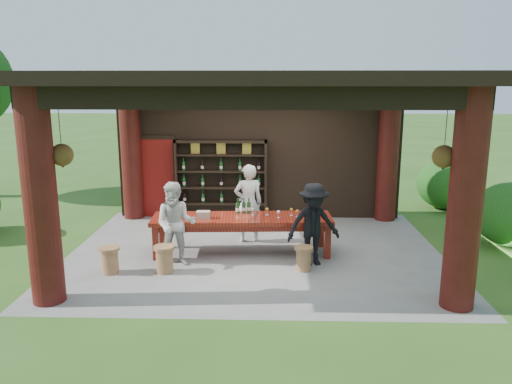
{
  "coord_description": "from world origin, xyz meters",
  "views": [
    {
      "loc": [
        0.3,
        -9.56,
        3.36
      ],
      "look_at": [
        0.0,
        0.4,
        1.15
      ],
      "focal_mm": 35.0,
      "sensor_mm": 36.0,
      "label": 1
    }
  ],
  "objects_px": {
    "wine_shelf": "(221,180)",
    "napkin_basket": "(203,215)",
    "guest_woman": "(176,224)",
    "tasting_table": "(242,222)",
    "host": "(248,203)",
    "stool_near_left": "(164,258)",
    "stool_near_right": "(304,258)",
    "stool_far_left": "(110,259)",
    "guest_man": "(313,225)"
  },
  "relations": [
    {
      "from": "tasting_table",
      "to": "guest_woman",
      "type": "distance_m",
      "value": 1.38
    },
    {
      "from": "tasting_table",
      "to": "host",
      "type": "distance_m",
      "value": 0.8
    },
    {
      "from": "stool_near_left",
      "to": "stool_near_right",
      "type": "relative_size",
      "value": 1.11
    },
    {
      "from": "guest_woman",
      "to": "guest_man",
      "type": "distance_m",
      "value": 2.54
    },
    {
      "from": "guest_man",
      "to": "tasting_table",
      "type": "bearing_deg",
      "value": 140.46
    },
    {
      "from": "host",
      "to": "napkin_basket",
      "type": "relative_size",
      "value": 6.44
    },
    {
      "from": "host",
      "to": "stool_near_right",
      "type": "bearing_deg",
      "value": 109.21
    },
    {
      "from": "wine_shelf",
      "to": "guest_woman",
      "type": "bearing_deg",
      "value": -99.31
    },
    {
      "from": "wine_shelf",
      "to": "guest_man",
      "type": "height_order",
      "value": "wine_shelf"
    },
    {
      "from": "wine_shelf",
      "to": "stool_near_right",
      "type": "distance_m",
      "value": 3.95
    },
    {
      "from": "guest_man",
      "to": "napkin_basket",
      "type": "bearing_deg",
      "value": 151.94
    },
    {
      "from": "napkin_basket",
      "to": "guest_woman",
      "type": "bearing_deg",
      "value": -127.44
    },
    {
      "from": "tasting_table",
      "to": "stool_far_left",
      "type": "relative_size",
      "value": 7.39
    },
    {
      "from": "tasting_table",
      "to": "stool_far_left",
      "type": "distance_m",
      "value": 2.6
    },
    {
      "from": "stool_far_left",
      "to": "host",
      "type": "distance_m",
      "value": 3.12
    },
    {
      "from": "stool_far_left",
      "to": "host",
      "type": "height_order",
      "value": "host"
    },
    {
      "from": "stool_near_left",
      "to": "guest_woman",
      "type": "relative_size",
      "value": 0.31
    },
    {
      "from": "guest_man",
      "to": "host",
      "type": "bearing_deg",
      "value": 117.22
    },
    {
      "from": "host",
      "to": "napkin_basket",
      "type": "distance_m",
      "value": 1.23
    },
    {
      "from": "wine_shelf",
      "to": "stool_far_left",
      "type": "relative_size",
      "value": 4.64
    },
    {
      "from": "host",
      "to": "napkin_basket",
      "type": "xyz_separation_m",
      "value": [
        -0.84,
        -0.9,
        -0.02
      ]
    },
    {
      "from": "wine_shelf",
      "to": "tasting_table",
      "type": "distance_m",
      "value": 2.62
    },
    {
      "from": "wine_shelf",
      "to": "host",
      "type": "bearing_deg",
      "value": -66.86
    },
    {
      "from": "stool_far_left",
      "to": "guest_man",
      "type": "distance_m",
      "value": 3.73
    },
    {
      "from": "guest_man",
      "to": "guest_woman",
      "type": "bearing_deg",
      "value": 166.78
    },
    {
      "from": "stool_near_left",
      "to": "stool_far_left",
      "type": "height_order",
      "value": "stool_near_left"
    },
    {
      "from": "stool_near_right",
      "to": "host",
      "type": "height_order",
      "value": "host"
    },
    {
      "from": "tasting_table",
      "to": "guest_woman",
      "type": "height_order",
      "value": "guest_woman"
    },
    {
      "from": "stool_far_left",
      "to": "napkin_basket",
      "type": "xyz_separation_m",
      "value": [
        1.55,
        1.02,
        0.56
      ]
    },
    {
      "from": "stool_near_right",
      "to": "guest_woman",
      "type": "bearing_deg",
      "value": 175.05
    },
    {
      "from": "guest_man",
      "to": "wine_shelf",
      "type": "bearing_deg",
      "value": 107.45
    },
    {
      "from": "guest_woman",
      "to": "guest_man",
      "type": "xyz_separation_m",
      "value": [
        2.54,
        0.09,
        -0.01
      ]
    },
    {
      "from": "stool_near_right",
      "to": "guest_man",
      "type": "height_order",
      "value": "guest_man"
    },
    {
      "from": "wine_shelf",
      "to": "napkin_basket",
      "type": "xyz_separation_m",
      "value": [
        -0.09,
        -2.65,
        -0.18
      ]
    },
    {
      "from": "wine_shelf",
      "to": "stool_near_left",
      "type": "bearing_deg",
      "value": -100.65
    },
    {
      "from": "wine_shelf",
      "to": "stool_near_left",
      "type": "height_order",
      "value": "wine_shelf"
    },
    {
      "from": "tasting_table",
      "to": "stool_far_left",
      "type": "bearing_deg",
      "value": -153.36
    },
    {
      "from": "guest_woman",
      "to": "guest_man",
      "type": "relative_size",
      "value": 1.02
    },
    {
      "from": "stool_near_left",
      "to": "napkin_basket",
      "type": "distance_m",
      "value": 1.25
    },
    {
      "from": "stool_far_left",
      "to": "host",
      "type": "bearing_deg",
      "value": 38.78
    },
    {
      "from": "host",
      "to": "tasting_table",
      "type": "bearing_deg",
      "value": 69.63
    },
    {
      "from": "stool_near_right",
      "to": "napkin_basket",
      "type": "xyz_separation_m",
      "value": [
        -1.92,
        0.77,
        0.58
      ]
    },
    {
      "from": "guest_man",
      "to": "napkin_basket",
      "type": "height_order",
      "value": "guest_man"
    },
    {
      "from": "tasting_table",
      "to": "host",
      "type": "relative_size",
      "value": 2.14
    },
    {
      "from": "host",
      "to": "guest_woman",
      "type": "height_order",
      "value": "host"
    },
    {
      "from": "stool_far_left",
      "to": "wine_shelf",
      "type": "bearing_deg",
      "value": 65.86
    },
    {
      "from": "stool_near_left",
      "to": "host",
      "type": "distance_m",
      "value": 2.41
    },
    {
      "from": "stool_near_left",
      "to": "napkin_basket",
      "type": "height_order",
      "value": "napkin_basket"
    },
    {
      "from": "guest_woman",
      "to": "wine_shelf",
      "type": "bearing_deg",
      "value": 78.23
    },
    {
      "from": "wine_shelf",
      "to": "stool_far_left",
      "type": "distance_m",
      "value": 4.09
    }
  ]
}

